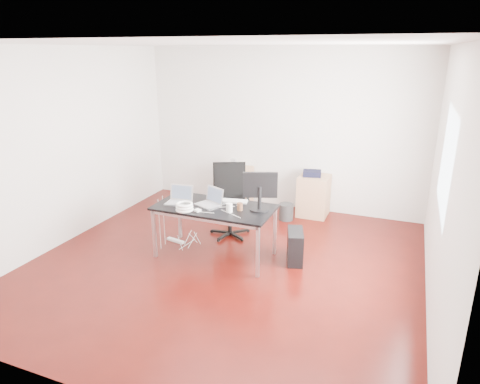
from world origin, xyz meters
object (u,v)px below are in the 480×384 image
at_px(office_chair, 230,196).
at_px(filing_cabinet_right, 314,196).
at_px(filing_cabinet_left, 237,186).
at_px(desk, 214,210).
at_px(pc_tower, 295,246).

distance_m(office_chair, filing_cabinet_right, 1.64).
xyz_separation_m(filing_cabinet_left, filing_cabinet_right, (1.43, 0.00, 0.00)).
height_order(office_chair, filing_cabinet_left, office_chair).
distance_m(desk, office_chair, 0.80).
relative_size(office_chair, filing_cabinet_right, 1.54).
distance_m(filing_cabinet_left, filing_cabinet_right, 1.43).
xyz_separation_m(office_chair, filing_cabinet_right, (1.03, 1.25, -0.26)).
distance_m(office_chair, filing_cabinet_left, 1.34).
bearing_deg(pc_tower, filing_cabinet_left, 114.15).
height_order(desk, office_chair, office_chair).
distance_m(office_chair, pc_tower, 1.36).
bearing_deg(pc_tower, office_chair, 138.01).
bearing_deg(filing_cabinet_left, pc_tower, -48.52).
xyz_separation_m(filing_cabinet_right, pc_tower, (0.15, -1.80, -0.13)).
bearing_deg(filing_cabinet_left, office_chair, -72.32).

